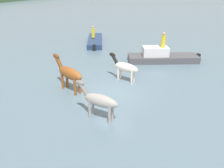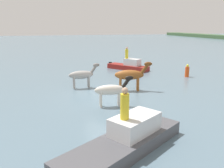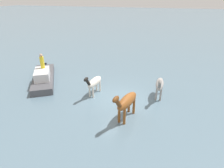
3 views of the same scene
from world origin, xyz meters
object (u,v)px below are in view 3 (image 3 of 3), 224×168
at_px(horse_dun_straggler, 160,85).
at_px(person_helmsman_aft, 42,62).
at_px(horse_lead, 94,82).
at_px(boat_skiff_near, 44,78).
at_px(horse_pinto_flank, 126,102).

relative_size(horse_dun_straggler, person_helmsman_aft, 1.95).
bearing_deg(horse_lead, boat_skiff_near, -92.76).
distance_m(horse_dun_straggler, boat_skiff_near, 9.47).
bearing_deg(person_helmsman_aft, boat_skiff_near, 23.10).
height_order(horse_lead, horse_dun_straggler, horse_dun_straggler).
bearing_deg(boat_skiff_near, horse_pinto_flank, 36.52).
xyz_separation_m(horse_lead, boat_skiff_near, (4.94, -0.77, -0.64)).
bearing_deg(horse_dun_straggler, horse_pinto_flank, -28.76).
relative_size(boat_skiff_near, person_helmsman_aft, 4.69).
height_order(horse_lead, boat_skiff_near, horse_lead).
distance_m(boat_skiff_near, person_helmsman_aft, 1.44).
relative_size(horse_pinto_flank, boat_skiff_near, 0.48).
distance_m(horse_lead, person_helmsman_aft, 4.99).
height_order(boat_skiff_near, person_helmsman_aft, person_helmsman_aft).
xyz_separation_m(horse_pinto_flank, person_helmsman_aft, (7.78, -3.00, 0.64)).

